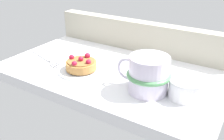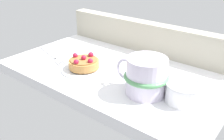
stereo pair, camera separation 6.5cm
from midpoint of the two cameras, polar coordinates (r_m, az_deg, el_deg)
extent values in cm
cube|color=white|center=(74.20, 3.45, -0.72)|extent=(64.30, 38.84, 3.22)
cube|color=#B2AD99|center=(85.43, 10.32, 7.33)|extent=(63.02, 4.30, 9.93)
cylinder|color=silver|center=(72.35, -3.81, 0.31)|extent=(13.10, 13.10, 0.80)
cylinder|color=silver|center=(72.44, -3.81, 0.17)|extent=(7.21, 7.21, 0.40)
cylinder|color=#B77F42|center=(71.72, -3.84, 1.38)|extent=(8.74, 8.74, 2.18)
cylinder|color=olive|center=(71.22, -3.87, 2.29)|extent=(7.69, 7.69, 0.30)
sphere|color=#B71938|center=(70.96, -3.89, 2.77)|extent=(1.46, 1.46, 1.46)
sphere|color=#B71938|center=(69.08, -2.28, 2.01)|extent=(1.48, 1.48, 1.48)
sphere|color=#B71938|center=(73.01, -2.28, 3.46)|extent=(1.63, 1.63, 1.63)
sphere|color=#B71938|center=(72.89, -5.87, 3.27)|extent=(1.52, 1.52, 1.52)
sphere|color=#B71938|center=(68.72, -5.49, 1.78)|extent=(1.45, 1.45, 1.45)
cylinder|color=silver|center=(59.71, 10.93, -1.49)|extent=(9.60, 9.60, 9.19)
torus|color=#569960|center=(59.75, 10.93, -1.56)|extent=(10.75, 10.75, 1.10)
torus|color=silver|center=(62.17, 6.33, -0.01)|extent=(5.95, 0.80, 5.95)
cube|color=#B7B7BC|center=(85.47, -12.19, 3.83)|extent=(12.00, 4.25, 0.60)
cube|color=#B7B7BC|center=(80.20, -10.42, 2.50)|extent=(1.31, 0.88, 0.60)
cube|color=#B7B7BC|center=(76.85, -10.05, 1.46)|extent=(3.42, 1.25, 0.60)
cube|color=#B7B7BC|center=(77.13, -9.56, 1.59)|extent=(3.42, 1.25, 0.60)
cube|color=#B7B7BC|center=(77.40, -9.07, 1.72)|extent=(3.42, 1.25, 0.60)
cube|color=#B7B7BC|center=(77.69, -8.59, 1.85)|extent=(3.42, 1.25, 0.60)
cylinder|color=white|center=(59.80, 18.92, -5.10)|extent=(7.77, 7.77, 4.41)
torus|color=silver|center=(58.74, 19.22, -3.25)|extent=(8.22, 8.22, 0.60)
camera|label=1|loc=(0.03, -87.14, 1.39)|focal=40.14mm
camera|label=2|loc=(0.03, 92.86, -1.39)|focal=40.14mm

